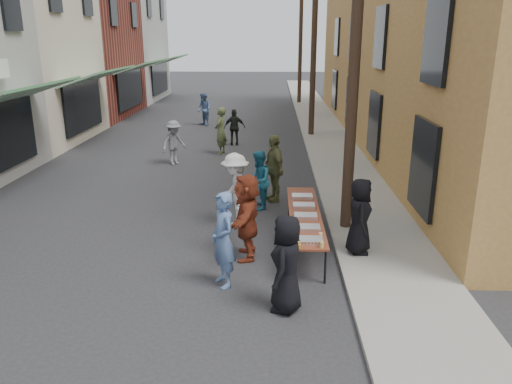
# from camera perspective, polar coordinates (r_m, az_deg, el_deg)

# --- Properties ---
(ground) EXTENTS (120.00, 120.00, 0.00)m
(ground) POSITION_cam_1_polar(r_m,az_deg,el_deg) (9.94, -13.08, -10.27)
(ground) COLOR #28282B
(ground) RESTS_ON ground
(sidewalk) EXTENTS (2.20, 60.00, 0.10)m
(sidewalk) POSITION_cam_1_polar(r_m,az_deg,el_deg) (24.03, 7.96, 6.45)
(sidewalk) COLOR gray
(sidewalk) RESTS_ON ground
(storefront_row) EXTENTS (8.00, 37.00, 9.00)m
(storefront_row) POSITION_cam_1_polar(r_m,az_deg,el_deg) (26.58, -27.03, 14.68)
(storefront_row) COLOR maroon
(storefront_row) RESTS_ON ground
(building_ochre) EXTENTS (10.00, 28.00, 10.00)m
(building_ochre) POSITION_cam_1_polar(r_m,az_deg,el_deg) (24.07, 24.03, 17.06)
(building_ochre) COLOR #A06C39
(building_ochre) RESTS_ON ground
(utility_pole_near) EXTENTS (0.26, 0.26, 9.00)m
(utility_pole_near) POSITION_cam_1_polar(r_m,az_deg,el_deg) (11.62, 11.35, 16.87)
(utility_pole_near) COLOR #2D2116
(utility_pole_near) RESTS_ON ground
(utility_pole_mid) EXTENTS (0.26, 0.26, 9.00)m
(utility_pole_mid) POSITION_cam_1_polar(r_m,az_deg,el_deg) (23.55, 6.66, 17.18)
(utility_pole_mid) COLOR #2D2116
(utility_pole_mid) RESTS_ON ground
(utility_pole_far) EXTENTS (0.26, 0.26, 9.00)m
(utility_pole_far) POSITION_cam_1_polar(r_m,az_deg,el_deg) (35.52, 5.12, 17.25)
(utility_pole_far) COLOR #2D2116
(utility_pole_far) RESTS_ON ground
(serving_table) EXTENTS (0.70, 4.00, 0.75)m
(serving_table) POSITION_cam_1_polar(r_m,az_deg,el_deg) (11.23, 5.60, -2.61)
(serving_table) COLOR brown
(serving_table) RESTS_ON ground
(catering_tray_sausage) EXTENTS (0.50, 0.33, 0.08)m
(catering_tray_sausage) POSITION_cam_1_polar(r_m,az_deg,el_deg) (9.67, 6.18, -5.52)
(catering_tray_sausage) COLOR maroon
(catering_tray_sausage) RESTS_ON serving_table
(catering_tray_foil_b) EXTENTS (0.50, 0.33, 0.08)m
(catering_tray_foil_b) POSITION_cam_1_polar(r_m,az_deg,el_deg) (10.27, 5.93, -4.11)
(catering_tray_foil_b) COLOR #B2B2B7
(catering_tray_foil_b) RESTS_ON serving_table
(catering_tray_buns) EXTENTS (0.50, 0.33, 0.08)m
(catering_tray_buns) POSITION_cam_1_polar(r_m,az_deg,el_deg) (10.93, 5.70, -2.77)
(catering_tray_buns) COLOR tan
(catering_tray_buns) RESTS_ON serving_table
(catering_tray_foil_d) EXTENTS (0.50, 0.33, 0.08)m
(catering_tray_foil_d) POSITION_cam_1_polar(r_m,az_deg,el_deg) (11.59, 5.49, -1.58)
(catering_tray_foil_d) COLOR #B2B2B7
(catering_tray_foil_d) RESTS_ON serving_table
(catering_tray_buns_end) EXTENTS (0.50, 0.33, 0.08)m
(catering_tray_buns_end) POSITION_cam_1_polar(r_m,az_deg,el_deg) (12.25, 5.31, -0.51)
(catering_tray_buns_end) COLOR tan
(catering_tray_buns_end) RESTS_ON serving_table
(condiment_jar_a) EXTENTS (0.07, 0.07, 0.08)m
(condiment_jar_a) POSITION_cam_1_polar(r_m,az_deg,el_deg) (9.38, 4.96, -6.23)
(condiment_jar_a) COLOR #A57F26
(condiment_jar_a) RESTS_ON serving_table
(condiment_jar_b) EXTENTS (0.07, 0.07, 0.08)m
(condiment_jar_b) POSITION_cam_1_polar(r_m,az_deg,el_deg) (9.48, 4.93, -5.99)
(condiment_jar_b) COLOR #A57F26
(condiment_jar_b) RESTS_ON serving_table
(condiment_jar_c) EXTENTS (0.07, 0.07, 0.08)m
(condiment_jar_c) POSITION_cam_1_polar(r_m,az_deg,el_deg) (9.57, 4.90, -5.75)
(condiment_jar_c) COLOR #A57F26
(condiment_jar_c) RESTS_ON serving_table
(cup_stack) EXTENTS (0.08, 0.08, 0.12)m
(cup_stack) POSITION_cam_1_polar(r_m,az_deg,el_deg) (9.45, 7.50, -6.00)
(cup_stack) COLOR tan
(cup_stack) RESTS_ON serving_table
(guest_front_a) EXTENTS (0.75, 0.96, 1.72)m
(guest_front_a) POSITION_cam_1_polar(r_m,az_deg,el_deg) (8.53, 3.53, -8.20)
(guest_front_a) COLOR black
(guest_front_a) RESTS_ON ground
(guest_front_b) EXTENTS (0.71, 0.80, 1.84)m
(guest_front_b) POSITION_cam_1_polar(r_m,az_deg,el_deg) (9.32, -3.79, -5.48)
(guest_front_b) COLOR #536FA0
(guest_front_b) RESTS_ON ground
(guest_front_c) EXTENTS (0.63, 0.80, 1.62)m
(guest_front_c) POSITION_cam_1_polar(r_m,az_deg,el_deg) (13.49, 0.30, 1.33)
(guest_front_c) COLOR #216B88
(guest_front_c) RESTS_ON ground
(guest_front_d) EXTENTS (1.00, 1.35, 1.86)m
(guest_front_d) POSITION_cam_1_polar(r_m,az_deg,el_deg) (12.18, -2.38, 0.15)
(guest_front_d) COLOR white
(guest_front_d) RESTS_ON ground
(guest_front_e) EXTENTS (0.86, 1.22, 1.92)m
(guest_front_e) POSITION_cam_1_polar(r_m,az_deg,el_deg) (14.18, 2.06, 2.75)
(guest_front_e) COLOR #66693C
(guest_front_e) RESTS_ON ground
(guest_queue_back) EXTENTS (0.56, 1.72, 1.85)m
(guest_queue_back) POSITION_cam_1_polar(r_m,az_deg,el_deg) (10.47, -1.07, -2.80)
(guest_queue_back) COLOR maroon
(guest_queue_back) RESTS_ON ground
(server) EXTENTS (0.57, 0.83, 1.64)m
(server) POSITION_cam_1_polar(r_m,az_deg,el_deg) (10.73, 11.76, -2.72)
(server) COLOR black
(server) RESTS_ON sidewalk
(passerby_left) EXTENTS (1.14, 1.19, 1.62)m
(passerby_left) POSITION_cam_1_polar(r_m,az_deg,el_deg) (18.58, -9.37, 5.59)
(passerby_left) COLOR slate
(passerby_left) RESTS_ON ground
(passerby_mid) EXTENTS (0.96, 0.50, 1.56)m
(passerby_mid) POSITION_cam_1_polar(r_m,az_deg,el_deg) (21.69, -2.46, 7.39)
(passerby_mid) COLOR black
(passerby_mid) RESTS_ON ground
(passerby_right) EXTENTS (0.60, 0.77, 1.88)m
(passerby_right) POSITION_cam_1_polar(r_m,az_deg,el_deg) (20.01, -4.06, 6.97)
(passerby_right) COLOR #4B5833
(passerby_right) RESTS_ON ground
(passerby_far) EXTENTS (1.03, 1.05, 1.71)m
(passerby_far) POSITION_cam_1_polar(r_m,az_deg,el_deg) (26.71, -5.97, 9.37)
(passerby_far) COLOR #4F6D9A
(passerby_far) RESTS_ON ground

